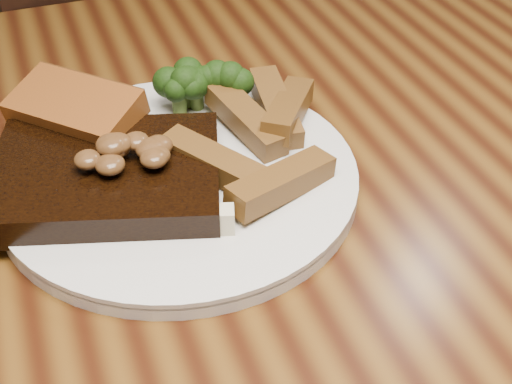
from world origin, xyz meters
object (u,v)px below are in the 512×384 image
at_px(dining_table, 246,292).
at_px(garlic_bread, 79,127).
at_px(chair_far, 142,119).
at_px(plate, 180,180).
at_px(steak, 106,176).
at_px(potato_wedges, 269,149).

relative_size(dining_table, garlic_bread, 14.56).
xyz_separation_m(chair_far, garlic_bread, (-0.13, -0.48, 0.31)).
height_order(plate, garlic_bread, garlic_bread).
xyz_separation_m(dining_table, steak, (-0.10, 0.05, 0.12)).
relative_size(chair_far, garlic_bread, 7.70).
xyz_separation_m(dining_table, potato_wedges, (0.04, 0.04, 0.12)).
distance_m(garlic_bread, potato_wedges, 0.17).
bearing_deg(potato_wedges, dining_table, -129.87).
xyz_separation_m(garlic_bread, potato_wedges, (0.14, -0.09, 0.00)).
xyz_separation_m(steak, garlic_bread, (-0.01, 0.08, -0.00)).
bearing_deg(chair_far, garlic_bread, 65.62).
relative_size(steak, potato_wedges, 1.41).
height_order(chair_far, potato_wedges, chair_far).
height_order(chair_far, garlic_bread, chair_far).
bearing_deg(plate, dining_table, -52.43).
distance_m(plate, steak, 0.06).
relative_size(dining_table, steak, 8.98).
xyz_separation_m(plate, potato_wedges, (0.08, -0.01, 0.02)).
relative_size(plate, garlic_bread, 2.69).
height_order(dining_table, potato_wedges, potato_wedges).
bearing_deg(garlic_bread, chair_far, 120.34).
bearing_deg(garlic_bread, steak, -37.03).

